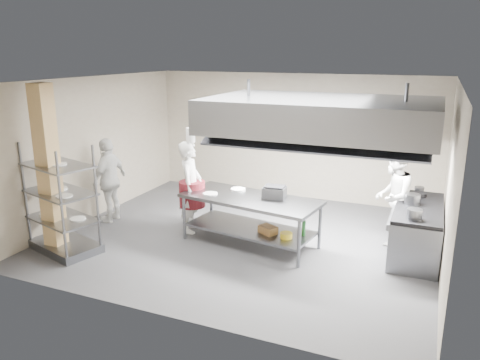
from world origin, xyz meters
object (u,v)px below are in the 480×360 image
at_px(chef_plating, 110,180).
at_px(pass_rack, 61,198).
at_px(cooking_range, 417,232).
at_px(griddle, 274,192).
at_px(stockpot, 412,199).
at_px(island, 250,221).
at_px(chef_line, 393,197).
at_px(chef_head, 191,187).

bearing_deg(chef_plating, pass_rack, 3.94).
distance_m(cooking_range, griddle, 2.61).
bearing_deg(griddle, stockpot, 10.02).
xyz_separation_m(island, chef_line, (2.41, 1.09, 0.45)).
distance_m(chef_line, chef_plating, 5.70).
bearing_deg(cooking_range, chef_line, 142.77).
relative_size(island, chef_head, 1.40).
bearing_deg(griddle, chef_line, 20.18).
relative_size(chef_line, chef_plating, 1.02).
bearing_deg(griddle, island, -162.40).
relative_size(cooking_range, stockpot, 7.48).
height_order(island, griddle, griddle).
bearing_deg(stockpot, cooking_range, -22.50).
xyz_separation_m(pass_rack, stockpot, (5.75, 2.35, 0.01)).
bearing_deg(chef_head, stockpot, -95.62).
relative_size(pass_rack, chef_plating, 1.10).
xyz_separation_m(chef_line, chef_plating, (-5.60, -1.06, -0.01)).
height_order(chef_head, griddle, chef_head).
distance_m(pass_rack, griddle, 3.82).
xyz_separation_m(chef_plating, stockpot, (5.95, 0.75, 0.10)).
xyz_separation_m(chef_head, stockpot, (4.09, 0.61, 0.08)).
distance_m(cooking_range, chef_head, 4.29).
bearing_deg(island, pass_rack, -143.57).
xyz_separation_m(pass_rack, griddle, (3.40, 1.75, 0.02)).
relative_size(chef_head, griddle, 4.50).
relative_size(cooking_range, griddle, 4.92).
xyz_separation_m(pass_rack, chef_plating, (-0.20, 1.61, -0.09)).
bearing_deg(chef_line, cooking_range, 58.47).
bearing_deg(cooking_range, pass_rack, -158.64).
bearing_deg(chef_plating, cooking_range, 93.35).
xyz_separation_m(griddle, stockpot, (2.35, 0.61, -0.02)).
distance_m(island, stockpot, 2.91).
bearing_deg(stockpot, griddle, -165.45).
distance_m(island, cooking_range, 2.97).
xyz_separation_m(chef_line, stockpot, (0.35, -0.31, 0.09)).
relative_size(island, pass_rack, 1.30).
relative_size(island, chef_line, 1.41).
bearing_deg(chef_plating, griddle, 89.04).
height_order(cooking_range, chef_line, chef_line).
distance_m(pass_rack, chef_plating, 1.62).
bearing_deg(chef_head, island, -111.19).
distance_m(cooking_range, chef_plating, 6.14).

